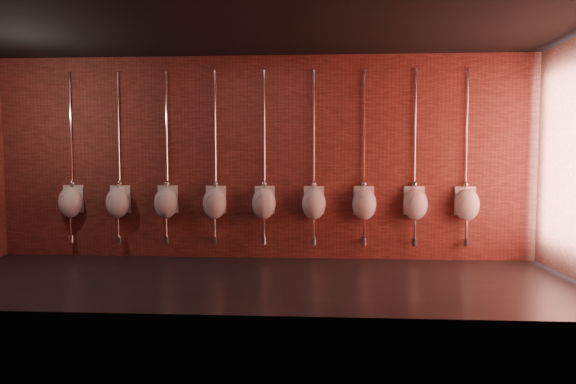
# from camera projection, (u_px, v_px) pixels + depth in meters

# --- Properties ---
(ground) EXTENTS (8.50, 8.50, 0.00)m
(ground) POSITION_uv_depth(u_px,v_px,m) (250.00, 280.00, 6.74)
(ground) COLOR black
(ground) RESTS_ON ground
(room_shell) EXTENTS (8.54, 3.04, 3.22)m
(room_shell) POSITION_uv_depth(u_px,v_px,m) (250.00, 126.00, 6.60)
(room_shell) COLOR black
(room_shell) RESTS_ON ground
(urinal_0) EXTENTS (0.39, 0.34, 2.72)m
(urinal_0) POSITION_uv_depth(u_px,v_px,m) (70.00, 201.00, 8.22)
(urinal_0) COLOR silver
(urinal_0) RESTS_ON ground
(urinal_1) EXTENTS (0.39, 0.34, 2.72)m
(urinal_1) POSITION_uv_depth(u_px,v_px,m) (118.00, 202.00, 8.18)
(urinal_1) COLOR silver
(urinal_1) RESTS_ON ground
(urinal_2) EXTENTS (0.39, 0.34, 2.72)m
(urinal_2) POSITION_uv_depth(u_px,v_px,m) (166.00, 202.00, 8.13)
(urinal_2) COLOR silver
(urinal_2) RESTS_ON ground
(urinal_3) EXTENTS (0.39, 0.34, 2.72)m
(urinal_3) POSITION_uv_depth(u_px,v_px,m) (215.00, 202.00, 8.08)
(urinal_3) COLOR silver
(urinal_3) RESTS_ON ground
(urinal_4) EXTENTS (0.39, 0.34, 2.72)m
(urinal_4) POSITION_uv_depth(u_px,v_px,m) (264.00, 202.00, 8.03)
(urinal_4) COLOR silver
(urinal_4) RESTS_ON ground
(urinal_5) EXTENTS (0.39, 0.34, 2.72)m
(urinal_5) POSITION_uv_depth(u_px,v_px,m) (314.00, 203.00, 7.99)
(urinal_5) COLOR silver
(urinal_5) RESTS_ON ground
(urinal_6) EXTENTS (0.39, 0.34, 2.72)m
(urinal_6) POSITION_uv_depth(u_px,v_px,m) (364.00, 203.00, 7.94)
(urinal_6) COLOR silver
(urinal_6) RESTS_ON ground
(urinal_7) EXTENTS (0.39, 0.34, 2.72)m
(urinal_7) POSITION_uv_depth(u_px,v_px,m) (415.00, 203.00, 7.89)
(urinal_7) COLOR silver
(urinal_7) RESTS_ON ground
(urinal_8) EXTENTS (0.39, 0.34, 2.72)m
(urinal_8) POSITION_uv_depth(u_px,v_px,m) (467.00, 204.00, 7.84)
(urinal_8) COLOR silver
(urinal_8) RESTS_ON ground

